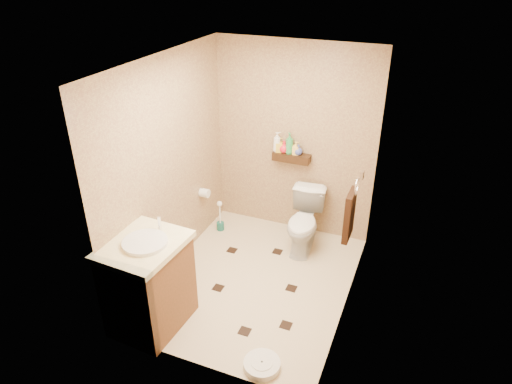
% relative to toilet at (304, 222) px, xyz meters
% --- Properties ---
extents(ground, '(2.50, 2.50, 0.00)m').
position_rel_toilet_xyz_m(ground, '(-0.30, -0.83, -0.36)').
color(ground, beige).
rests_on(ground, ground).
extents(wall_back, '(2.00, 0.04, 2.40)m').
position_rel_toilet_xyz_m(wall_back, '(-0.30, 0.42, 0.84)').
color(wall_back, tan).
rests_on(wall_back, ground).
extents(wall_front, '(2.00, 0.04, 2.40)m').
position_rel_toilet_xyz_m(wall_front, '(-0.30, -2.08, 0.84)').
color(wall_front, tan).
rests_on(wall_front, ground).
extents(wall_left, '(0.04, 2.50, 2.40)m').
position_rel_toilet_xyz_m(wall_left, '(-1.30, -0.83, 0.84)').
color(wall_left, tan).
rests_on(wall_left, ground).
extents(wall_right, '(0.04, 2.50, 2.40)m').
position_rel_toilet_xyz_m(wall_right, '(0.70, -0.83, 0.84)').
color(wall_right, tan).
rests_on(wall_right, ground).
extents(ceiling, '(2.00, 2.50, 0.02)m').
position_rel_toilet_xyz_m(ceiling, '(-0.30, -0.83, 2.04)').
color(ceiling, white).
rests_on(ceiling, wall_back).
extents(wall_shelf, '(0.46, 0.14, 0.10)m').
position_rel_toilet_xyz_m(wall_shelf, '(-0.30, 0.34, 0.66)').
color(wall_shelf, '#34200E').
rests_on(wall_shelf, wall_back).
extents(floor_accents, '(1.13, 1.46, 0.01)m').
position_rel_toilet_xyz_m(floor_accents, '(-0.24, -0.90, -0.36)').
color(floor_accents, black).
rests_on(floor_accents, ground).
extents(toilet, '(0.47, 0.74, 0.72)m').
position_rel_toilet_xyz_m(toilet, '(0.00, 0.00, 0.00)').
color(toilet, white).
rests_on(toilet, ground).
extents(vanity, '(0.68, 0.80, 1.08)m').
position_rel_toilet_xyz_m(vanity, '(-1.00, -1.78, 0.12)').
color(vanity, brown).
rests_on(vanity, ground).
extents(bathroom_scale, '(0.34, 0.34, 0.07)m').
position_rel_toilet_xyz_m(bathroom_scale, '(0.20, -1.90, -0.33)').
color(bathroom_scale, white).
rests_on(bathroom_scale, ground).
extents(toilet_brush, '(0.10, 0.10, 0.42)m').
position_rel_toilet_xyz_m(toilet_brush, '(-1.12, -0.03, -0.21)').
color(toilet_brush, '#186157').
rests_on(toilet_brush, ground).
extents(towel_ring, '(0.12, 0.30, 0.76)m').
position_rel_toilet_xyz_m(towel_ring, '(0.62, -0.58, 0.59)').
color(towel_ring, silver).
rests_on(towel_ring, wall_right).
extents(toilet_paper, '(0.12, 0.11, 0.12)m').
position_rel_toilet_xyz_m(toilet_paper, '(-1.24, -0.18, 0.24)').
color(toilet_paper, white).
rests_on(toilet_paper, wall_left).
extents(bottle_a, '(0.13, 0.13, 0.25)m').
position_rel_toilet_xyz_m(bottle_a, '(-0.49, 0.34, 0.84)').
color(bottle_a, white).
rests_on(bottle_a, wall_shelf).
extents(bottle_b, '(0.10, 0.10, 0.18)m').
position_rel_toilet_xyz_m(bottle_b, '(-0.46, 0.34, 0.80)').
color(bottle_b, gold).
rests_on(bottle_b, wall_shelf).
extents(bottle_c, '(0.16, 0.16, 0.15)m').
position_rel_toilet_xyz_m(bottle_c, '(-0.39, 0.34, 0.79)').
color(bottle_c, red).
rests_on(bottle_c, wall_shelf).
extents(bottle_d, '(0.14, 0.14, 0.26)m').
position_rel_toilet_xyz_m(bottle_d, '(-0.33, 0.34, 0.84)').
color(bottle_d, '#31954E').
rests_on(bottle_d, wall_shelf).
extents(bottle_e, '(0.08, 0.08, 0.16)m').
position_rel_toilet_xyz_m(bottle_e, '(-0.25, 0.34, 0.79)').
color(bottle_e, '#FFCD54').
rests_on(bottle_e, wall_shelf).
extents(bottle_f, '(0.14, 0.14, 0.13)m').
position_rel_toilet_xyz_m(bottle_f, '(-0.21, 0.34, 0.78)').
color(bottle_f, '#4351A7').
rests_on(bottle_f, wall_shelf).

